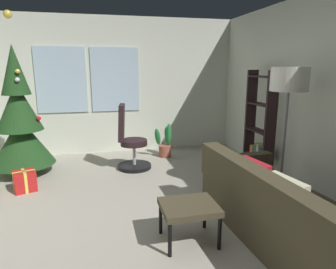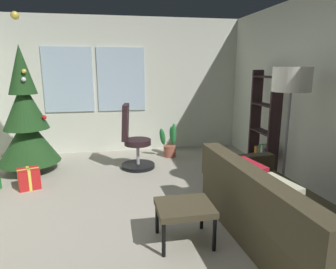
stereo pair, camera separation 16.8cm
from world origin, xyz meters
name	(u,v)px [view 1 (the left image)]	position (x,y,z in m)	size (l,w,h in m)	color
ground_plane	(129,241)	(0.00, 0.00, -0.05)	(4.91, 6.34, 0.10)	#A69F90
wall_back_with_windows	(108,86)	(-0.02, 3.22, 1.30)	(4.91, 0.12, 2.59)	silver
couch	(300,217)	(1.60, -0.47, 0.27)	(1.63, 2.11, 0.76)	#423B28
footstool	(189,209)	(0.56, -0.21, 0.34)	(0.53, 0.45, 0.39)	#423B28
holiday_tree	(20,123)	(-1.41, 2.21, 0.82)	(0.95, 0.95, 2.45)	#4C331E
gift_box_red	(25,181)	(-1.26, 1.47, 0.14)	(0.35, 0.33, 0.29)	red
office_chair	(130,144)	(0.26, 2.07, 0.41)	(0.56, 0.56, 1.08)	black
bookshelf	(260,127)	(2.24, 1.43, 0.73)	(0.18, 0.64, 1.62)	black
floor_lamp	(289,86)	(1.97, 0.40, 1.45)	(0.44, 0.44, 1.67)	slate
potted_plant	(165,143)	(0.97, 2.60, 0.25)	(0.37, 0.34, 0.63)	#98513E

